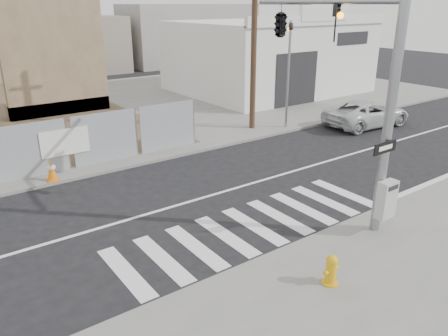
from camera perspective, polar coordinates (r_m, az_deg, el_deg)
ground at (r=14.65m, az=-2.37°, el=-3.80°), size 100.00×100.00×0.00m
sidewalk_far at (r=26.87m, az=-19.31°, el=6.62°), size 50.00×20.00×0.12m
signal_pole at (r=13.45m, az=11.60°, el=14.79°), size 0.96×5.87×7.00m
far_signal_pole at (r=22.12m, az=8.48°, el=13.77°), size 0.16×0.20×5.60m
concrete_wall_right at (r=26.27m, az=-21.30°, el=13.47°), size 5.50×1.30×8.00m
auto_shop at (r=32.38m, az=5.69°, el=14.35°), size 12.00×10.20×5.95m
utility_pole_right at (r=21.65m, az=3.98°, el=18.37°), size 1.60×0.28×10.00m
fire_hydrant at (r=10.34m, az=13.82°, el=-12.77°), size 0.44×0.39×0.72m
suv at (r=24.23m, az=18.17°, el=6.81°), size 5.03×2.65×1.35m
traffic_cone_c at (r=16.72m, az=-21.60°, el=-0.30°), size 0.41×0.41×0.77m
traffic_cone_d at (r=17.73m, az=-20.88°, el=0.81°), size 0.42×0.42×0.68m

